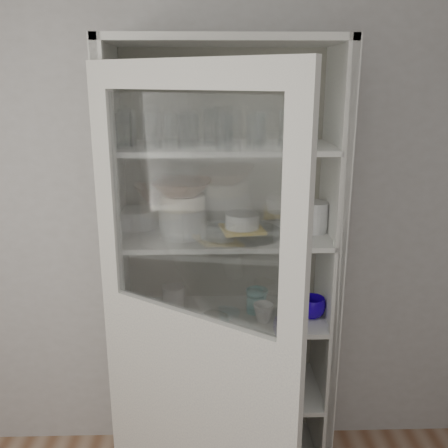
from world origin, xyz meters
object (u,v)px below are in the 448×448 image
(white_ramekin, at_px, (242,221))
(mug_blue, at_px, (312,307))
(goblet_1, at_px, (219,122))
(mug_white, at_px, (264,313))
(measuring_cups, at_px, (214,317))
(cupboard_door, at_px, (193,367))
(terracotta_bowl, at_px, (182,187))
(glass_platter, at_px, (242,232))
(mug_teal, at_px, (257,299))
(cream_bowl, at_px, (182,201))
(white_canister, at_px, (174,299))
(cream_dish, at_px, (178,384))
(tin_box, at_px, (246,379))
(yellow_trivet, at_px, (242,229))
(grey_bowl_stack, at_px, (314,217))
(teal_jar, at_px, (255,302))
(pantry_cabinet, at_px, (224,292))
(plate_stack_back, at_px, (137,218))
(goblet_2, at_px, (232,122))
(plate_stack_front, at_px, (183,222))
(goblet_0, at_px, (152,121))
(goblet_3, at_px, (293,122))

(white_ramekin, bearing_deg, mug_blue, -4.23)
(goblet_1, xyz_separation_m, mug_white, (0.20, -0.21, -0.84))
(white_ramekin, distance_m, measuring_cups, 0.47)
(goblet_1, distance_m, measuring_cups, 0.89)
(cupboard_door, relative_size, terracotta_bowl, 7.90)
(glass_platter, bearing_deg, mug_teal, 42.43)
(cream_bowl, height_order, glass_platter, cream_bowl)
(mug_white, xyz_separation_m, white_canister, (-0.42, 0.12, 0.02))
(cream_dish, xyz_separation_m, tin_box, (0.34, 0.04, -0.01))
(cupboard_door, bearing_deg, cream_dish, 136.85)
(cupboard_door, xyz_separation_m, yellow_trivet, (0.21, 0.45, 0.41))
(glass_platter, height_order, grey_bowl_stack, grey_bowl_stack)
(mug_white, bearing_deg, glass_platter, 150.80)
(cupboard_door, bearing_deg, cream_bowl, 131.53)
(glass_platter, height_order, mug_teal, glass_platter)
(teal_jar, bearing_deg, white_canister, 176.80)
(pantry_cabinet, height_order, mug_blue, pantry_cabinet)
(pantry_cabinet, relative_size, plate_stack_back, 10.27)
(pantry_cabinet, distance_m, plate_stack_back, 0.55)
(white_canister, bearing_deg, cream_dish, -77.75)
(white_ramekin, bearing_deg, mug_teal, 42.43)
(mug_teal, xyz_separation_m, teal_jar, (-0.01, -0.04, -0.00))
(yellow_trivet, bearing_deg, white_canister, 170.02)
(goblet_2, xyz_separation_m, plate_stack_front, (-0.22, -0.10, -0.43))
(white_ramekin, height_order, mug_blue, white_ramekin)
(yellow_trivet, height_order, mug_blue, yellow_trivet)
(plate_stack_back, bearing_deg, teal_jar, -11.49)
(pantry_cabinet, xyz_separation_m, plate_stack_front, (-0.18, -0.09, 0.38))
(cupboard_door, bearing_deg, glass_platter, 99.89)
(glass_platter, relative_size, measuring_cups, 3.83)
(teal_jar, bearing_deg, cream_dish, -173.09)
(yellow_trivet, bearing_deg, goblet_0, 159.42)
(goblet_0, xyz_separation_m, measuring_cups, (0.27, -0.21, -0.87))
(terracotta_bowl, relative_size, cream_dish, 0.99)
(glass_platter, bearing_deg, cupboard_door, -114.98)
(terracotta_bowl, relative_size, mug_white, 2.70)
(goblet_3, bearing_deg, white_canister, -174.27)
(mug_white, bearing_deg, measuring_cups, -178.47)
(goblet_0, height_order, glass_platter, goblet_0)
(goblet_0, bearing_deg, plate_stack_front, -48.25)
(white_ramekin, bearing_deg, cream_bowl, -179.18)
(glass_platter, distance_m, mug_blue, 0.49)
(mug_teal, distance_m, white_canister, 0.40)
(grey_bowl_stack, xyz_separation_m, mug_white, (-0.23, -0.10, -0.43))
(measuring_cups, bearing_deg, cream_dish, 165.64)
(mug_teal, height_order, tin_box, mug_teal)
(plate_stack_back, relative_size, yellow_trivet, 1.12)
(glass_platter, xyz_separation_m, white_ramekin, (0.00, 0.00, 0.06))
(mug_blue, distance_m, tin_box, 0.52)
(plate_stack_back, bearing_deg, glass_platter, -16.81)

